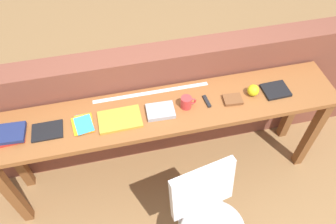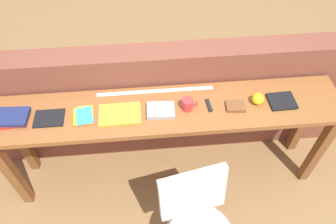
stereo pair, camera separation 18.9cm
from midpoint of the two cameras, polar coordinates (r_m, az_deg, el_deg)
name	(u,v)px [view 1 (the left image)]	position (r m, az deg, el deg)	size (l,w,h in m)	color
ground_plane	(175,202)	(2.87, -0.81, -15.46)	(40.00, 40.00, 0.00)	olive
brick_wall_back	(158,103)	(2.74, -3.78, 1.47)	(6.00, 0.20, 1.12)	brown
sideboard	(166,121)	(2.39, -2.53, -1.66)	(2.50, 0.44, 0.88)	brown
chair_white_moulded	(209,216)	(2.26, 4.69, -17.76)	(0.52, 0.53, 0.89)	silver
book_stack_leftmost	(7,135)	(2.39, -28.30, -3.69)	(0.24, 0.17, 0.05)	red
magazine_cycling	(47,131)	(2.33, -22.49, -3.19)	(0.20, 0.15, 0.01)	black
pamphlet_pile_colourful	(83,124)	(2.28, -16.92, -2.11)	(0.15, 0.19, 0.01)	purple
book_open_centre	(120,119)	(2.24, -10.78, -1.39)	(0.29, 0.19, 0.02)	gold
book_grey_hardcover	(160,111)	(2.25, -3.74, 0.04)	(0.19, 0.14, 0.03)	#9E9EA3
mug	(187,102)	(2.25, 0.86, 1.58)	(0.11, 0.08, 0.09)	red
multitool_folded	(207,101)	(2.32, 4.46, 1.76)	(0.02, 0.11, 0.02)	black
leather_journal_brown	(233,100)	(2.34, 8.94, 2.04)	(0.13, 0.10, 0.02)	brown
sports_ball_small	(253,90)	(2.39, 12.45, 3.60)	(0.08, 0.08, 0.08)	yellow
book_repair_rightmost	(276,90)	(2.48, 16.18, 3.56)	(0.18, 0.16, 0.02)	black
ruler_metal_back_edge	(151,93)	(2.38, -5.18, 3.27)	(0.85, 0.03, 0.00)	silver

